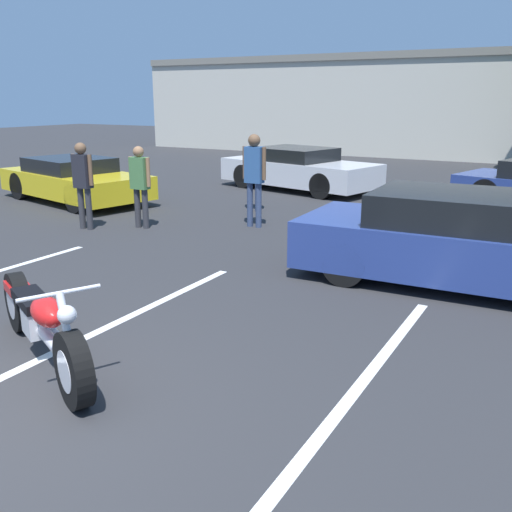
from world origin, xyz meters
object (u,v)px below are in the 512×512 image
(parked_car_left_row, at_px, (74,180))
(spectator_midground, at_px, (254,168))
(show_car_hood_open, at_px, (460,240))
(spectator_near_motorcycle, at_px, (254,172))
(parked_car_mid_row, at_px, (299,169))
(spectator_by_show_car, at_px, (140,180))
(motorcycle, at_px, (42,324))
(spectator_far_lot, at_px, (83,178))

(parked_car_left_row, xyz_separation_m, spectator_midground, (4.58, 1.10, 0.44))
(show_car_hood_open, xyz_separation_m, spectator_near_motorcycle, (-4.29, 1.77, 0.49))
(show_car_hood_open, xyz_separation_m, spectator_midground, (-5.13, 3.25, 0.35))
(spectator_near_motorcycle, distance_m, spectator_midground, 1.70)
(parked_car_mid_row, bearing_deg, show_car_hood_open, -36.15)
(spectator_midground, bearing_deg, spectator_by_show_car, -112.35)
(spectator_midground, bearing_deg, motorcycle, -75.38)
(motorcycle, xyz_separation_m, parked_car_left_row, (-6.62, 6.75, 0.14))
(show_car_hood_open, distance_m, spectator_far_lot, 7.13)
(spectator_by_show_car, height_order, spectator_far_lot, spectator_far_lot)
(show_car_hood_open, xyz_separation_m, parked_car_left_row, (-9.71, 2.14, -0.09))
(spectator_near_motorcycle, bearing_deg, spectator_far_lot, -147.45)
(parked_car_mid_row, distance_m, spectator_by_show_car, 6.08)
(show_car_hood_open, bearing_deg, motorcycle, -125.52)
(parked_car_left_row, distance_m, spectator_far_lot, 3.41)
(motorcycle, relative_size, parked_car_left_row, 0.53)
(spectator_by_show_car, relative_size, spectator_far_lot, 0.95)
(parked_car_left_row, height_order, parked_car_mid_row, parked_car_mid_row)
(spectator_by_show_car, bearing_deg, show_car_hood_open, -5.45)
(parked_car_left_row, relative_size, spectator_near_motorcycle, 2.52)
(show_car_hood_open, bearing_deg, spectator_far_lot, 178.58)
(spectator_near_motorcycle, height_order, spectator_far_lot, spectator_near_motorcycle)
(motorcycle, height_order, spectator_by_show_car, spectator_by_show_car)
(spectator_midground, relative_size, spectator_far_lot, 0.97)
(motorcycle, relative_size, spectator_far_lot, 1.44)
(parked_car_left_row, relative_size, spectator_by_show_car, 2.87)
(parked_car_left_row, bearing_deg, show_car_hood_open, 0.59)
(parked_car_left_row, bearing_deg, spectator_midground, 26.61)
(spectator_midground, bearing_deg, spectator_near_motorcycle, -60.26)
(spectator_by_show_car, height_order, spectator_midground, spectator_midground)
(parked_car_left_row, relative_size, spectator_far_lot, 2.74)
(spectator_by_show_car, bearing_deg, spectator_near_motorcycle, 31.40)
(show_car_hood_open, height_order, spectator_near_motorcycle, show_car_hood_open)
(show_car_hood_open, distance_m, parked_car_mid_row, 8.67)
(motorcycle, xyz_separation_m, spectator_by_show_car, (-3.14, 5.20, 0.56))
(motorcycle, distance_m, spectator_midground, 8.13)
(show_car_hood_open, height_order, parked_car_left_row, show_car_hood_open)
(motorcycle, xyz_separation_m, spectator_midground, (-2.05, 7.85, 0.58))
(motorcycle, height_order, spectator_far_lot, spectator_far_lot)
(show_car_hood_open, relative_size, parked_car_mid_row, 0.92)
(spectator_by_show_car, relative_size, spectator_midground, 0.98)
(parked_car_mid_row, height_order, spectator_near_motorcycle, spectator_near_motorcycle)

